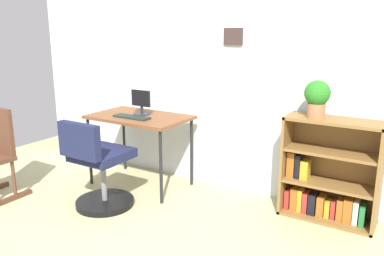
{
  "coord_description": "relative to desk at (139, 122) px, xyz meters",
  "views": [
    {
      "loc": [
        1.58,
        -1.28,
        1.57
      ],
      "look_at": [
        -0.11,
        1.44,
        0.75
      ],
      "focal_mm": 37.11,
      "sensor_mm": 36.0,
      "label": 1
    }
  ],
  "objects": [
    {
      "name": "keyboard",
      "position": [
        0.01,
        -0.12,
        0.07
      ],
      "size": [
        0.38,
        0.12,
        0.02
      ],
      "primitive_type": "cube",
      "color": "#202A25",
      "rests_on": "desk"
    },
    {
      "name": "monitor",
      "position": [
        -0.01,
        0.05,
        0.18
      ],
      "size": [
        0.22,
        0.17,
        0.25
      ],
      "color": "#262628",
      "rests_on": "desk"
    },
    {
      "name": "office_chair",
      "position": [
        0.03,
        -0.62,
        -0.31
      ],
      "size": [
        0.52,
        0.55,
        0.82
      ],
      "color": "black",
      "rests_on": "ground_plane"
    },
    {
      "name": "desk",
      "position": [
        0.0,
        0.0,
        0.0
      ],
      "size": [
        0.97,
        0.6,
        0.72
      ],
      "color": "brown",
      "rests_on": "ground_plane"
    },
    {
      "name": "bookshelf_low",
      "position": [
        1.79,
        0.26,
        -0.29
      ],
      "size": [
        0.77,
        0.3,
        0.86
      ],
      "color": "brown",
      "rests_on": "ground_plane"
    },
    {
      "name": "wall_back",
      "position": [
        0.87,
        0.46,
        0.55
      ],
      "size": [
        5.2,
        0.12,
        2.42
      ],
      "color": "silver",
      "rests_on": "ground_plane"
    },
    {
      "name": "potted_plant_on_shelf",
      "position": [
        1.66,
        0.21,
        0.37
      ],
      "size": [
        0.21,
        0.21,
        0.3
      ],
      "color": "#9E6642",
      "rests_on": "bookshelf_low"
    }
  ]
}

